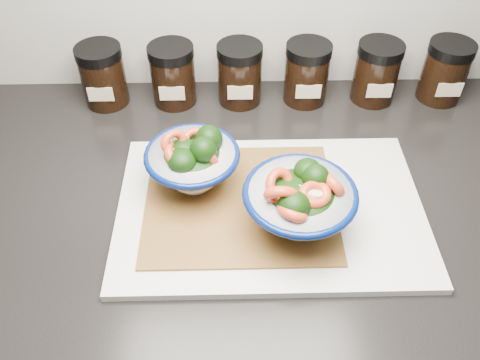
{
  "coord_description": "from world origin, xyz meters",
  "views": [
    {
      "loc": [
        -0.07,
        0.9,
        1.47
      ],
      "look_at": [
        -0.06,
        1.41,
        0.96
      ],
      "focal_mm": 38.0,
      "sensor_mm": 36.0,
      "label": 1
    }
  ],
  "objects_px": {
    "bowl_left": "(193,162)",
    "spice_jar_d": "(307,73)",
    "cutting_board": "(270,209)",
    "bowl_right": "(299,203)",
    "spice_jar_b": "(173,75)",
    "spice_jar_c": "(240,74)",
    "spice_jar_e": "(376,72)",
    "spice_jar_a": "(103,75)",
    "spice_jar_f": "(445,71)"
  },
  "relations": [
    {
      "from": "bowl_left",
      "to": "spice_jar_d",
      "type": "height_order",
      "value": "bowl_left"
    },
    {
      "from": "cutting_board",
      "to": "bowl_right",
      "type": "relative_size",
      "value": 2.9
    },
    {
      "from": "spice_jar_b",
      "to": "bowl_left",
      "type": "bearing_deg",
      "value": -78.86
    },
    {
      "from": "cutting_board",
      "to": "spice_jar_c",
      "type": "distance_m",
      "value": 0.29
    },
    {
      "from": "spice_jar_c",
      "to": "spice_jar_e",
      "type": "height_order",
      "value": "same"
    },
    {
      "from": "bowl_right",
      "to": "spice_jar_b",
      "type": "height_order",
      "value": "bowl_right"
    },
    {
      "from": "spice_jar_b",
      "to": "spice_jar_d",
      "type": "relative_size",
      "value": 1.0
    },
    {
      "from": "spice_jar_a",
      "to": "spice_jar_b",
      "type": "distance_m",
      "value": 0.13
    },
    {
      "from": "spice_jar_a",
      "to": "spice_jar_e",
      "type": "xyz_separation_m",
      "value": [
        0.5,
        0.0,
        0.0
      ]
    },
    {
      "from": "cutting_board",
      "to": "spice_jar_b",
      "type": "xyz_separation_m",
      "value": [
        -0.16,
        0.28,
        0.05
      ]
    },
    {
      "from": "bowl_right",
      "to": "spice_jar_e",
      "type": "xyz_separation_m",
      "value": [
        0.18,
        0.33,
        -0.01
      ]
    },
    {
      "from": "cutting_board",
      "to": "spice_jar_f",
      "type": "xyz_separation_m",
      "value": [
        0.34,
        0.28,
        0.05
      ]
    },
    {
      "from": "bowl_left",
      "to": "spice_jar_d",
      "type": "distance_m",
      "value": 0.31
    },
    {
      "from": "spice_jar_a",
      "to": "spice_jar_e",
      "type": "height_order",
      "value": "same"
    },
    {
      "from": "bowl_left",
      "to": "spice_jar_c",
      "type": "height_order",
      "value": "bowl_left"
    },
    {
      "from": "bowl_left",
      "to": "spice_jar_a",
      "type": "bearing_deg",
      "value": 125.96
    },
    {
      "from": "bowl_right",
      "to": "spice_jar_d",
      "type": "xyz_separation_m",
      "value": [
        0.05,
        0.33,
        -0.01
      ]
    },
    {
      "from": "bowl_right",
      "to": "spice_jar_b",
      "type": "xyz_separation_m",
      "value": [
        -0.19,
        0.33,
        -0.01
      ]
    },
    {
      "from": "cutting_board",
      "to": "bowl_right",
      "type": "bearing_deg",
      "value": -51.18
    },
    {
      "from": "spice_jar_e",
      "to": "spice_jar_f",
      "type": "distance_m",
      "value": 0.13
    },
    {
      "from": "spice_jar_a",
      "to": "spice_jar_f",
      "type": "distance_m",
      "value": 0.62
    },
    {
      "from": "bowl_right",
      "to": "spice_jar_a",
      "type": "height_order",
      "value": "bowl_right"
    },
    {
      "from": "bowl_left",
      "to": "spice_jar_b",
      "type": "height_order",
      "value": "bowl_left"
    },
    {
      "from": "cutting_board",
      "to": "spice_jar_f",
      "type": "distance_m",
      "value": 0.44
    },
    {
      "from": "spice_jar_d",
      "to": "spice_jar_a",
      "type": "bearing_deg",
      "value": 180.0
    },
    {
      "from": "spice_jar_c",
      "to": "cutting_board",
      "type": "bearing_deg",
      "value": -82.14
    },
    {
      "from": "spice_jar_e",
      "to": "spice_jar_f",
      "type": "bearing_deg",
      "value": 0.0
    },
    {
      "from": "spice_jar_d",
      "to": "spice_jar_f",
      "type": "relative_size",
      "value": 1.0
    },
    {
      "from": "spice_jar_e",
      "to": "spice_jar_f",
      "type": "relative_size",
      "value": 1.0
    },
    {
      "from": "spice_jar_b",
      "to": "spice_jar_c",
      "type": "bearing_deg",
      "value": 0.0
    },
    {
      "from": "spice_jar_c",
      "to": "spice_jar_a",
      "type": "bearing_deg",
      "value": 180.0
    },
    {
      "from": "spice_jar_d",
      "to": "bowl_left",
      "type": "bearing_deg",
      "value": -129.32
    },
    {
      "from": "spice_jar_e",
      "to": "spice_jar_c",
      "type": "bearing_deg",
      "value": 180.0
    },
    {
      "from": "spice_jar_b",
      "to": "spice_jar_c",
      "type": "xyz_separation_m",
      "value": [
        0.12,
        0.0,
        0.0
      ]
    },
    {
      "from": "cutting_board",
      "to": "spice_jar_a",
      "type": "xyz_separation_m",
      "value": [
        -0.29,
        0.28,
        0.05
      ]
    },
    {
      "from": "spice_jar_a",
      "to": "spice_jar_f",
      "type": "height_order",
      "value": "same"
    },
    {
      "from": "spice_jar_d",
      "to": "spice_jar_e",
      "type": "height_order",
      "value": "same"
    },
    {
      "from": "bowl_right",
      "to": "spice_jar_c",
      "type": "relative_size",
      "value": 1.37
    },
    {
      "from": "cutting_board",
      "to": "spice_jar_b",
      "type": "height_order",
      "value": "spice_jar_b"
    },
    {
      "from": "cutting_board",
      "to": "spice_jar_c",
      "type": "relative_size",
      "value": 3.98
    },
    {
      "from": "bowl_right",
      "to": "spice_jar_c",
      "type": "xyz_separation_m",
      "value": [
        -0.07,
        0.33,
        -0.01
      ]
    },
    {
      "from": "spice_jar_a",
      "to": "spice_jar_f",
      "type": "relative_size",
      "value": 1.0
    },
    {
      "from": "bowl_left",
      "to": "spice_jar_d",
      "type": "bearing_deg",
      "value": 50.68
    },
    {
      "from": "spice_jar_d",
      "to": "spice_jar_f",
      "type": "distance_m",
      "value": 0.25
    },
    {
      "from": "bowl_right",
      "to": "spice_jar_e",
      "type": "height_order",
      "value": "bowl_right"
    },
    {
      "from": "spice_jar_b",
      "to": "bowl_right",
      "type": "bearing_deg",
      "value": -59.19
    },
    {
      "from": "spice_jar_c",
      "to": "bowl_left",
      "type": "bearing_deg",
      "value": -107.21
    },
    {
      "from": "spice_jar_e",
      "to": "spice_jar_f",
      "type": "xyz_separation_m",
      "value": [
        0.13,
        0.0,
        0.0
      ]
    },
    {
      "from": "bowl_left",
      "to": "spice_jar_b",
      "type": "xyz_separation_m",
      "value": [
        -0.05,
        0.24,
        -0.0
      ]
    },
    {
      "from": "spice_jar_a",
      "to": "spice_jar_d",
      "type": "xyz_separation_m",
      "value": [
        0.37,
        0.0,
        0.0
      ]
    }
  ]
}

